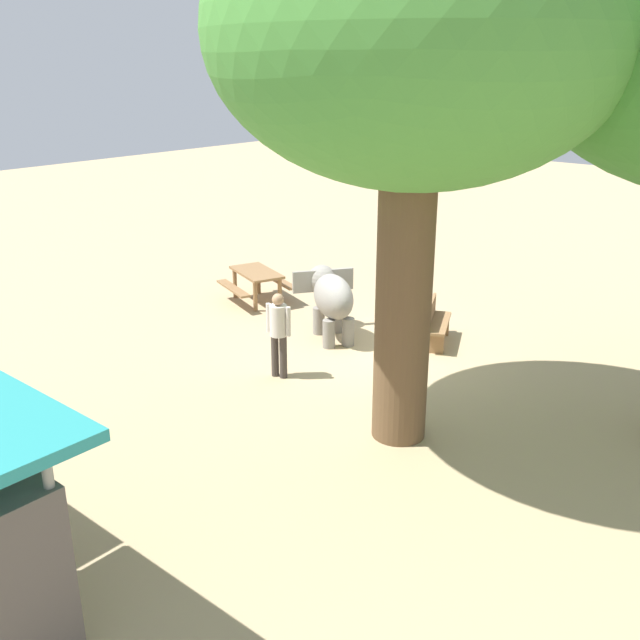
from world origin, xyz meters
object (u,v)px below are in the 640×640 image
Objects in this scene: elephant at (331,296)px; shade_tree_main at (415,37)px; person_handler at (279,329)px; wooden_bench at (435,322)px; feed_bucket at (396,351)px; picnic_table_near at (257,279)px.

shade_tree_main reaches higher than elephant.
shade_tree_main is (-2.93, 0.39, 4.89)m from person_handler.
wooden_bench is at bearing -33.45° from person_handler.
shade_tree_main is 6.46m from feed_bucket.
elephant is 6.63m from shade_tree_main.
shade_tree_main reaches higher than person_handler.
feed_bucket is at bearing -54.61° from shade_tree_main.
elephant is 2.24m from wooden_bench.
elephant is 2.31m from person_handler.
shade_tree_main is at bearing 125.39° from feed_bucket.
picnic_table_near reaches higher than feed_bucket.
picnic_table_near is (2.82, -0.61, -0.30)m from elephant.
elephant reaches higher than picnic_table_near.
person_handler is 2.54m from feed_bucket.
elephant is at bearing -36.40° from shade_tree_main.
wooden_bench reaches higher than feed_bucket.
feed_bucket is at bearing -32.97° from wooden_bench.
wooden_bench is at bearing -154.36° from picnic_table_near.
picnic_table_near is at bearing 38.56° from person_handler.
feed_bucket is (-1.76, 0.11, -0.73)m from elephant.
picnic_table_near is (6.36, -3.22, -5.25)m from shade_tree_main.
wooden_bench is at bearing -66.20° from shade_tree_main.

